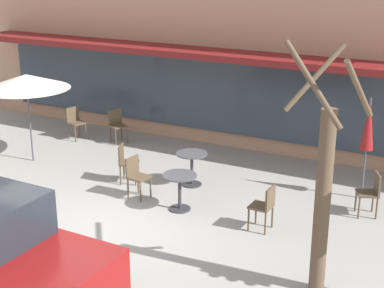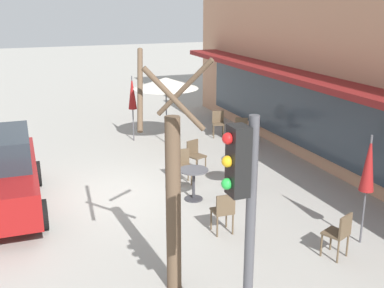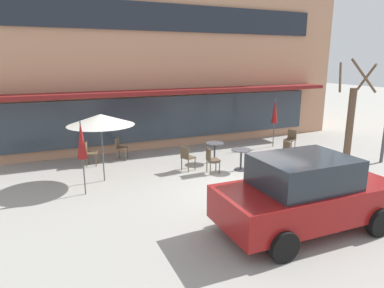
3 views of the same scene
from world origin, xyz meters
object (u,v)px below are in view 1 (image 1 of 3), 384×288
Objects in this scene: cafe_table_streetside at (192,163)px; patio_umbrella_cream_folded at (368,125)px; cafe_table_near_wall at (180,186)px; cafe_chair_4 at (117,124)px; street_tree at (323,189)px; cafe_chair_0 at (265,204)px; cafe_chair_3 at (75,121)px; cafe_chair_5 at (136,174)px; patio_umbrella_green_folded at (26,82)px; cafe_chair_2 at (126,160)px; cafe_chair_1 at (371,191)px.

patio_umbrella_cream_folded is at bearing 16.32° from cafe_table_streetside.
cafe_table_near_wall is 4.76m from cafe_chair_4.
cafe_table_streetside is 0.20× the size of street_tree.
cafe_chair_3 is (-6.71, 2.83, 0.00)m from cafe_chair_0.
cafe_chair_5 is at bearing -122.50° from cafe_table_streetside.
cafe_chair_5 is (-4.28, -2.19, -1.10)m from patio_umbrella_cream_folded.
patio_umbrella_green_folded is (-4.67, 0.83, 1.51)m from cafe_table_near_wall.
cafe_chair_0 and cafe_chair_2 have the same top height.
cafe_chair_3 is 1.24m from cafe_chair_4.
patio_umbrella_green_folded is 3.25m from cafe_chair_2.
cafe_chair_2 and cafe_chair_4 have the same top height.
cafe_chair_0 is 2.27m from cafe_chair_1.
cafe_table_streetside is at bearing -176.32° from cafe_chair_1.
cafe_chair_4 is (-3.26, 1.79, 0.01)m from cafe_table_streetside.
street_tree is (8.17, -4.40, 1.17)m from cafe_chair_3.
street_tree reaches higher than cafe_chair_0.
cafe_chair_1 is at bearing 3.68° from cafe_table_streetside.
cafe_chair_1 is 3.36m from street_tree.
cafe_table_streetside is 1.36m from cafe_chair_5.
cafe_chair_0 reaches higher than cafe_table_streetside.
street_tree is (5.11, -2.35, 1.17)m from cafe_chair_2.
patio_umbrella_cream_folded reaches higher than cafe_chair_3.
cafe_chair_0 is at bearing -29.57° from cafe_chair_4.
street_tree is at bearing -92.91° from cafe_chair_1.
street_tree is at bearing -28.28° from cafe_chair_3.
cafe_chair_2 is at bearing -33.72° from cafe_chair_3.
patio_umbrella_green_folded is at bearing -84.59° from cafe_chair_3.
cafe_chair_4 is 1.00× the size of cafe_chair_5.
patio_umbrella_green_folded is at bearing 172.19° from cafe_chair_0.
street_tree reaches higher than cafe_table_streetside.
patio_umbrella_cream_folded is at bearing 17.82° from cafe_chair_2.
cafe_table_near_wall is at bearing -39.98° from cafe_chair_4.
cafe_chair_2 is 0.23× the size of street_tree.
patio_umbrella_cream_folded is 4.93m from cafe_chair_5.
cafe_chair_2 is (-3.64, 0.79, 0.00)m from cafe_chair_0.
street_tree is (-0.16, -3.15, 1.17)m from cafe_chair_1.
patio_umbrella_cream_folded reaches higher than cafe_chair_1.
cafe_table_near_wall is 1.00× the size of cafe_table_streetside.
cafe_chair_3 is at bearing 144.67° from cafe_chair_5.
street_tree is at bearing -24.72° from cafe_chair_2.
cafe_chair_0 is at bearing 133.12° from street_tree.
cafe_chair_4 is (1.20, 0.29, 0.00)m from cafe_chair_3.
cafe_chair_3 is (-8.01, 0.46, -1.10)m from patio_umbrella_cream_folded.
patio_umbrella_cream_folded is at bearing 36.28° from cafe_table_near_wall.
cafe_chair_0 is 1.00× the size of cafe_chair_4.
patio_umbrella_cream_folded reaches higher than cafe_chair_0.
patio_umbrella_green_folded is at bearing 169.87° from cafe_table_near_wall.
cafe_chair_2 is at bearing 167.82° from cafe_chair_0.
cafe_chair_3 is 1.00× the size of cafe_chair_5.
street_tree is at bearing -33.92° from cafe_chair_4.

